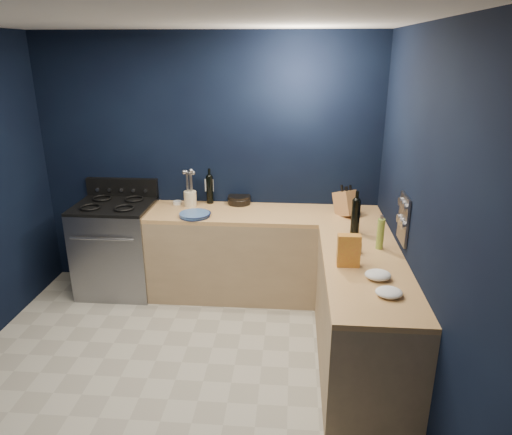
# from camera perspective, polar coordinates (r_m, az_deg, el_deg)

# --- Properties ---
(floor) EXTENTS (3.50, 3.50, 0.02)m
(floor) POSITION_cam_1_polar(r_m,az_deg,el_deg) (3.94, -9.69, -18.84)
(floor) COLOR #AAA494
(floor) RESTS_ON ground
(ceiling) EXTENTS (3.50, 3.50, 0.02)m
(ceiling) POSITION_cam_1_polar(r_m,az_deg,el_deg) (3.10, -12.66, 22.66)
(ceiling) COLOR silver
(ceiling) RESTS_ON ground
(wall_back) EXTENTS (3.50, 0.02, 2.60)m
(wall_back) POSITION_cam_1_polar(r_m,az_deg,el_deg) (4.94, -5.71, 6.41)
(wall_back) COLOR black
(wall_back) RESTS_ON ground
(wall_right) EXTENTS (0.02, 3.50, 2.60)m
(wall_right) POSITION_cam_1_polar(r_m,az_deg,el_deg) (3.30, 19.96, -1.47)
(wall_right) COLOR black
(wall_right) RESTS_ON ground
(wall_front) EXTENTS (3.50, 0.02, 2.60)m
(wall_front) POSITION_cam_1_polar(r_m,az_deg,el_deg) (1.87, -25.85, -19.67)
(wall_front) COLOR black
(wall_front) RESTS_ON ground
(cab_back) EXTENTS (2.30, 0.63, 0.86)m
(cab_back) POSITION_cam_1_polar(r_m,az_deg,el_deg) (4.85, 1.00, -4.64)
(cab_back) COLOR tan
(cab_back) RESTS_ON floor
(top_back) EXTENTS (2.30, 0.63, 0.04)m
(top_back) POSITION_cam_1_polar(r_m,az_deg,el_deg) (4.68, 1.03, 0.39)
(top_back) COLOR #9D6C3E
(top_back) RESTS_ON cab_back
(cab_right) EXTENTS (0.63, 1.67, 0.86)m
(cab_right) POSITION_cam_1_polar(r_m,az_deg,el_deg) (3.86, 12.62, -11.95)
(cab_right) COLOR tan
(cab_right) RESTS_ON floor
(top_right) EXTENTS (0.63, 1.67, 0.04)m
(top_right) POSITION_cam_1_polar(r_m,az_deg,el_deg) (3.65, 13.14, -5.92)
(top_right) COLOR #9D6C3E
(top_right) RESTS_ON cab_right
(gas_range) EXTENTS (0.76, 0.66, 0.92)m
(gas_range) POSITION_cam_1_polar(r_m,az_deg,el_deg) (5.14, -16.34, -3.67)
(gas_range) COLOR gray
(gas_range) RESTS_ON floor
(oven_door) EXTENTS (0.59, 0.02, 0.42)m
(oven_door) POSITION_cam_1_polar(r_m,az_deg,el_deg) (4.87, -17.59, -5.22)
(oven_door) COLOR black
(oven_door) RESTS_ON gas_range
(cooktop) EXTENTS (0.76, 0.66, 0.03)m
(cooktop) POSITION_cam_1_polar(r_m,az_deg,el_deg) (4.97, -16.86, 1.37)
(cooktop) COLOR black
(cooktop) RESTS_ON gas_range
(backguard) EXTENTS (0.76, 0.06, 0.20)m
(backguard) POSITION_cam_1_polar(r_m,az_deg,el_deg) (5.21, -15.82, 3.50)
(backguard) COLOR black
(backguard) RESTS_ON gas_range
(spice_panel) EXTENTS (0.02, 0.28, 0.38)m
(spice_panel) POSITION_cam_1_polar(r_m,az_deg,el_deg) (3.84, 17.38, -0.19)
(spice_panel) COLOR gray
(spice_panel) RESTS_ON wall_right
(wall_outlet) EXTENTS (0.09, 0.02, 0.13)m
(wall_outlet) POSITION_cam_1_polar(r_m,az_deg,el_deg) (4.98, -5.66, 3.89)
(wall_outlet) COLOR white
(wall_outlet) RESTS_ON wall_back
(plate_stack) EXTENTS (0.35, 0.35, 0.04)m
(plate_stack) POSITION_cam_1_polar(r_m,az_deg,el_deg) (4.59, -7.42, 0.33)
(plate_stack) COLOR #3A5792
(plate_stack) RESTS_ON top_back
(ramekin) EXTENTS (0.11, 0.11, 0.03)m
(ramekin) POSITION_cam_1_polar(r_m,az_deg,el_deg) (4.98, -9.47, 1.78)
(ramekin) COLOR white
(ramekin) RESTS_ON top_back
(utensil_crock) EXTENTS (0.14, 0.14, 0.16)m
(utensil_crock) POSITION_cam_1_polar(r_m,az_deg,el_deg) (4.88, -7.93, 2.25)
(utensil_crock) COLOR beige
(utensil_crock) RESTS_ON top_back
(wine_bottle_back) EXTENTS (0.08, 0.08, 0.29)m
(wine_bottle_back) POSITION_cam_1_polar(r_m,az_deg,el_deg) (4.94, -5.60, 3.35)
(wine_bottle_back) COLOR black
(wine_bottle_back) RESTS_ON top_back
(lemon_basket) EXTENTS (0.31, 0.31, 0.09)m
(lemon_basket) POSITION_cam_1_polar(r_m,az_deg,el_deg) (4.92, -2.03, 2.16)
(lemon_basket) COLOR black
(lemon_basket) RESTS_ON top_back
(knife_block) EXTENTS (0.26, 0.30, 0.29)m
(knife_block) POSITION_cam_1_polar(r_m,az_deg,el_deg) (4.65, 10.75, 1.69)
(knife_block) COLOR #9D6938
(knife_block) RESTS_ON top_back
(wine_bottle_right) EXTENTS (0.10, 0.10, 0.31)m
(wine_bottle_right) POSITION_cam_1_polar(r_m,az_deg,el_deg) (4.18, 11.91, 0.05)
(wine_bottle_right) COLOR black
(wine_bottle_right) RESTS_ON top_right
(oil_bottle) EXTENTS (0.07, 0.07, 0.25)m
(oil_bottle) POSITION_cam_1_polar(r_m,az_deg,el_deg) (3.92, 14.76, -1.93)
(oil_bottle) COLOR olive
(oil_bottle) RESTS_ON top_right
(spice_jar_near) EXTENTS (0.06, 0.06, 0.11)m
(spice_jar_near) POSITION_cam_1_polar(r_m,az_deg,el_deg) (3.88, 10.91, -2.93)
(spice_jar_near) COLOR olive
(spice_jar_near) RESTS_ON top_right
(spice_jar_far) EXTENTS (0.05, 0.05, 0.09)m
(spice_jar_far) POSITION_cam_1_polar(r_m,az_deg,el_deg) (3.82, 12.31, -3.60)
(spice_jar_far) COLOR olive
(spice_jar_far) RESTS_ON top_right
(crouton_bag) EXTENTS (0.17, 0.08, 0.25)m
(crouton_bag) POSITION_cam_1_polar(r_m,az_deg,el_deg) (3.56, 11.11, -3.93)
(crouton_bag) COLOR #B22627
(crouton_bag) RESTS_ON top_right
(towel_front) EXTENTS (0.20, 0.17, 0.06)m
(towel_front) POSITION_cam_1_polar(r_m,az_deg,el_deg) (3.44, 14.50, -6.72)
(towel_front) COLOR white
(towel_front) RESTS_ON top_right
(towel_end) EXTENTS (0.21, 0.20, 0.05)m
(towel_end) POSITION_cam_1_polar(r_m,az_deg,el_deg) (3.24, 15.74, -8.68)
(towel_end) COLOR white
(towel_end) RESTS_ON top_right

